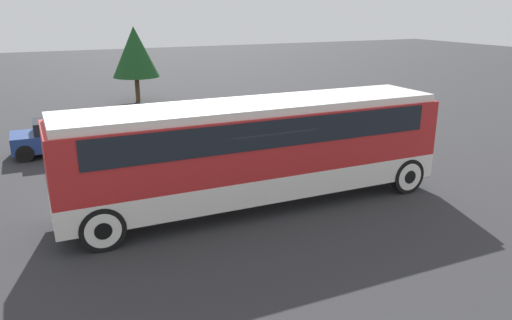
{
  "coord_description": "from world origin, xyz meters",
  "views": [
    {
      "loc": [
        -5.91,
        -12.76,
        5.77
      ],
      "look_at": [
        0.0,
        0.0,
        1.41
      ],
      "focal_mm": 35.0,
      "sensor_mm": 36.0,
      "label": 1
    }
  ],
  "objects_px": {
    "parked_car_near": "(68,135)",
    "tour_bus": "(259,144)",
    "parked_car_mid": "(243,135)",
    "parked_car_far": "(241,117)"
  },
  "relations": [
    {
      "from": "parked_car_near",
      "to": "tour_bus",
      "type": "bearing_deg",
      "value": -60.87
    },
    {
      "from": "tour_bus",
      "to": "parked_car_mid",
      "type": "height_order",
      "value": "tour_bus"
    },
    {
      "from": "tour_bus",
      "to": "parked_car_far",
      "type": "bearing_deg",
      "value": 70.06
    },
    {
      "from": "tour_bus",
      "to": "parked_car_far",
      "type": "xyz_separation_m",
      "value": [
        3.11,
        8.59,
        -1.18
      ]
    },
    {
      "from": "tour_bus",
      "to": "parked_car_near",
      "type": "height_order",
      "value": "tour_bus"
    },
    {
      "from": "parked_car_far",
      "to": "parked_car_near",
      "type": "bearing_deg",
      "value": -178.73
    },
    {
      "from": "parked_car_near",
      "to": "parked_car_mid",
      "type": "bearing_deg",
      "value": -23.15
    },
    {
      "from": "parked_car_mid",
      "to": "parked_car_far",
      "type": "bearing_deg",
      "value": 68.01
    },
    {
      "from": "parked_car_near",
      "to": "parked_car_mid",
      "type": "height_order",
      "value": "parked_car_near"
    },
    {
      "from": "parked_car_mid",
      "to": "tour_bus",
      "type": "bearing_deg",
      "value": -108.82
    }
  ]
}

